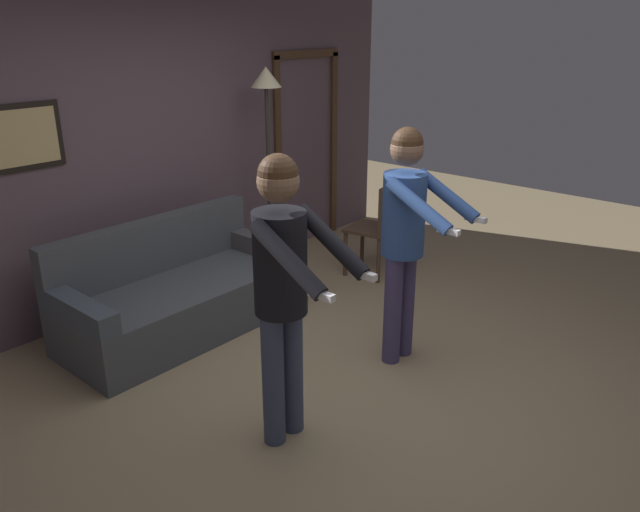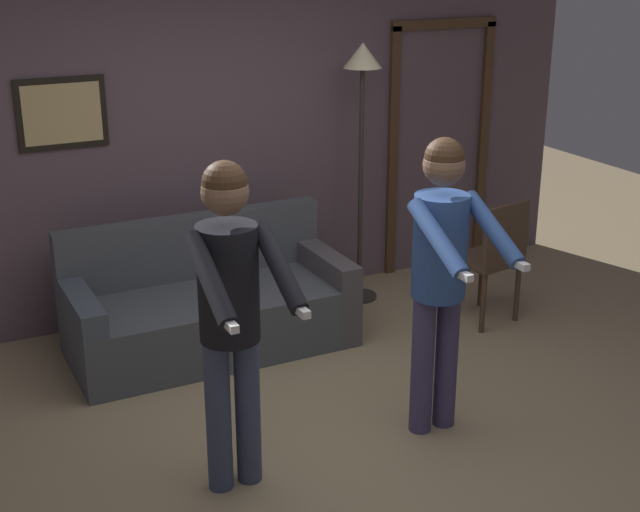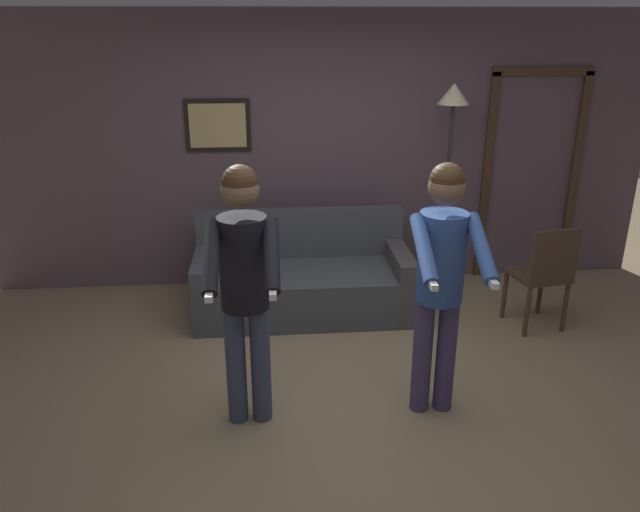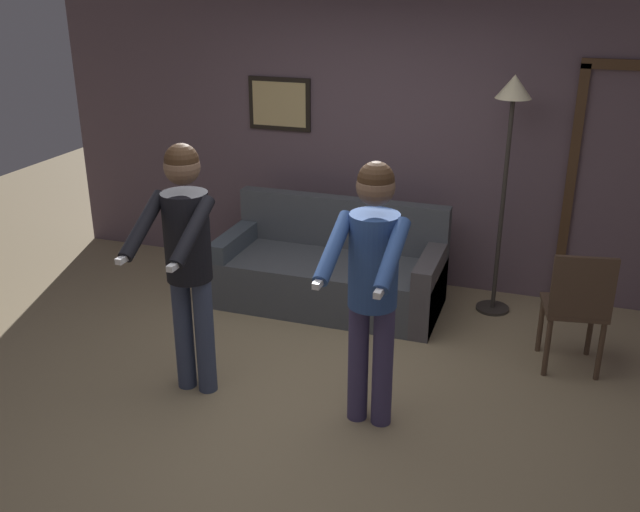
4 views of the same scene
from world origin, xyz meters
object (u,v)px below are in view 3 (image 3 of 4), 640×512
at_px(person_standing_right, 441,269).
at_px(dining_chair_distant, 544,272).
at_px(person_standing_left, 244,275).
at_px(torchiere_lamp, 451,130).
at_px(couch, 303,282).

relative_size(person_standing_right, dining_chair_distant, 1.84).
height_order(person_standing_right, dining_chair_distant, person_standing_right).
distance_m(person_standing_left, dining_chair_distant, 2.73).
xyz_separation_m(person_standing_left, dining_chair_distant, (2.44, 1.10, -0.52)).
relative_size(person_standing_left, person_standing_right, 1.01).
xyz_separation_m(person_standing_right, dining_chair_distant, (1.21, 1.08, -0.51)).
height_order(torchiere_lamp, person_standing_left, torchiere_lamp).
relative_size(torchiere_lamp, dining_chair_distant, 2.13).
distance_m(torchiere_lamp, person_standing_right, 2.09).
relative_size(torchiere_lamp, person_standing_left, 1.14).
xyz_separation_m(couch, dining_chair_distant, (1.99, -0.53, 0.25)).
bearing_deg(torchiere_lamp, person_standing_right, -106.64).
distance_m(torchiere_lamp, person_standing_left, 2.71).
bearing_deg(torchiere_lamp, dining_chair_distant, -53.35).
bearing_deg(person_standing_left, couch, 74.62).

